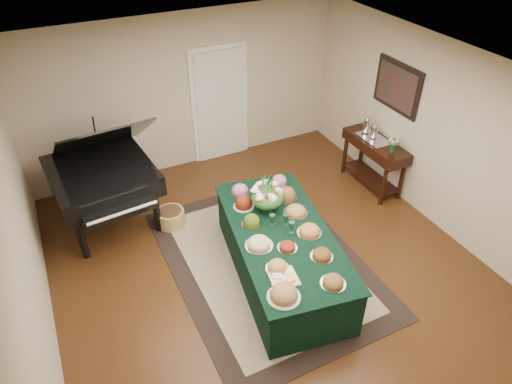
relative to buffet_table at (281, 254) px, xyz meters
name	(u,v)px	position (x,y,z in m)	size (l,w,h in m)	color
ground	(266,264)	(-0.10, 0.25, -0.38)	(6.00, 6.00, 0.00)	black
area_rug	(265,261)	(-0.08, 0.30, -0.37)	(2.48, 3.47, 0.01)	black
kitchen_doorway	(220,105)	(0.50, 3.22, 0.65)	(1.05, 0.07, 2.10)	white
buffet_table	(281,254)	(0.00, 0.00, 0.00)	(1.57, 2.67, 0.75)	black
food_platters	(280,230)	(-0.04, 0.00, 0.42)	(1.30, 2.31, 0.14)	silver
cutting_board	(283,275)	(-0.36, -0.68, 0.41)	(0.35, 0.35, 0.10)	tan
green_goblets	(283,222)	(0.05, 0.07, 0.46)	(0.23, 0.31, 0.18)	#14341F
floral_centerpiece	(267,194)	(0.04, 0.50, 0.63)	(0.44, 0.44, 0.44)	#14341F
grand_piano	(102,175)	(-1.80, 2.14, 0.49)	(1.62, 1.81, 1.73)	black
wicker_basket	(171,218)	(-1.00, 1.66, -0.25)	(0.42, 0.42, 0.26)	#A37C42
mahogany_sideboard	(375,151)	(2.40, 1.19, 0.29)	(0.45, 1.25, 0.86)	black
tea_service	(371,130)	(2.40, 1.36, 0.60)	(0.34, 0.58, 0.30)	silver
pink_bouquet	(394,143)	(2.40, 0.81, 0.65)	(0.19, 0.19, 0.25)	#14341F
wall_painting	(397,87)	(2.62, 1.19, 1.37)	(0.05, 0.95, 0.75)	black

